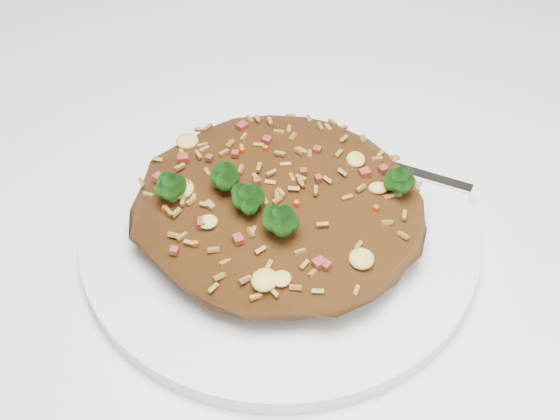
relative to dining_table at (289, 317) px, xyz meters
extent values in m
cube|color=white|center=(0.00, 0.00, 0.07)|extent=(1.20, 0.80, 0.04)
cylinder|color=white|center=(-0.01, 0.00, 0.10)|extent=(0.28, 0.28, 0.01)
ellipsoid|color=brown|center=(-0.01, 0.00, 0.12)|extent=(0.20, 0.18, 0.04)
ellipsoid|color=#0E3D08|center=(0.00, -0.03, 0.15)|extent=(0.02, 0.02, 0.02)
ellipsoid|color=#0E3D08|center=(-0.08, -0.01, 0.15)|extent=(0.02, 0.02, 0.02)
ellipsoid|color=#0E3D08|center=(0.07, 0.02, 0.15)|extent=(0.02, 0.02, 0.02)
ellipsoid|color=#0E3D08|center=(-0.04, 0.00, 0.15)|extent=(0.02, 0.02, 0.02)
ellipsoid|color=#0E3D08|center=(-0.02, -0.02, 0.15)|extent=(0.02, 0.02, 0.02)
cube|color=silver|center=(0.09, 0.07, 0.11)|extent=(0.10, 0.03, 0.00)
cube|color=silver|center=(-0.01, 0.09, 0.11)|extent=(0.04, 0.03, 0.00)
camera|label=1|loc=(0.07, -0.35, 0.51)|focal=50.00mm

